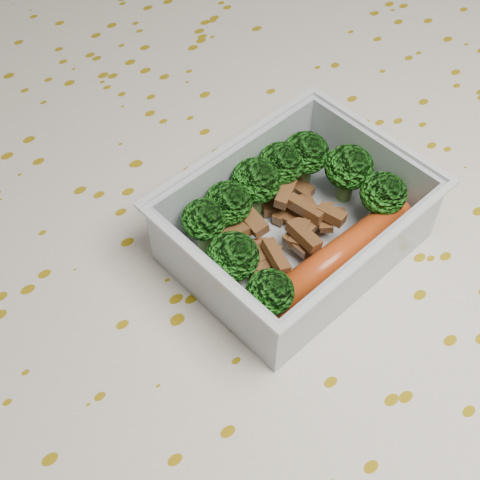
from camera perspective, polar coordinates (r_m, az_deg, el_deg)
dining_table at (r=0.52m, az=0.40°, el=-8.46°), size 1.40×0.90×0.75m
tablecloth at (r=0.47m, az=0.44°, el=-5.46°), size 1.46×0.96×0.19m
lunch_container at (r=0.44m, az=4.72°, el=0.91°), size 0.17×0.14×0.06m
broccoli_florets at (r=0.44m, az=3.60°, el=3.49°), size 0.14×0.11×0.04m
meat_pile at (r=0.44m, az=3.85°, el=0.92°), size 0.09×0.07×0.03m
sausage at (r=0.43m, az=8.39°, el=-1.41°), size 0.13×0.03×0.02m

